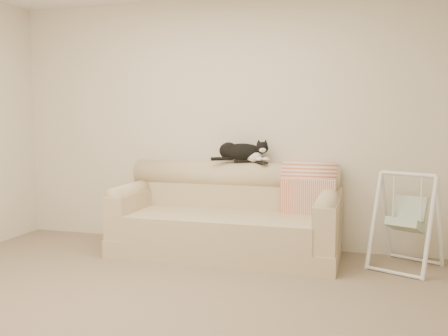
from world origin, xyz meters
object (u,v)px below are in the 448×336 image
at_px(sofa, 227,219).
at_px(tuxedo_cat, 242,152).
at_px(baby_swing, 407,220).
at_px(remote_b, 261,162).
at_px(remote_a, 243,161).

height_order(sofa, tuxedo_cat, tuxedo_cat).
bearing_deg(baby_swing, tuxedo_cat, 171.13).
xyz_separation_m(remote_b, baby_swing, (1.38, -0.21, -0.47)).
height_order(sofa, remote_b, remote_b).
relative_size(sofa, remote_b, 14.13).
relative_size(tuxedo_cat, baby_swing, 0.67).
distance_m(remote_a, baby_swing, 1.68).
bearing_deg(sofa, remote_b, 32.99).
distance_m(sofa, remote_b, 0.66).
bearing_deg(sofa, remote_a, 68.67).
height_order(remote_b, tuxedo_cat, tuxedo_cat).
distance_m(sofa, baby_swing, 1.69).
bearing_deg(sofa, tuxedo_cat, 69.08).
xyz_separation_m(sofa, remote_b, (0.30, 0.20, 0.56)).
bearing_deg(baby_swing, remote_b, 171.56).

